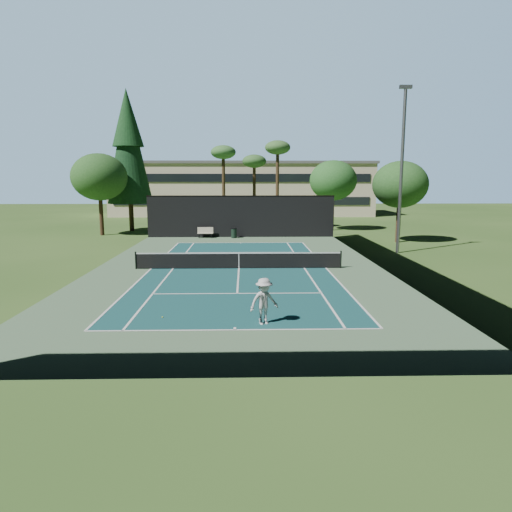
{
  "coord_description": "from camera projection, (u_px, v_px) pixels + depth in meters",
  "views": [
    {
      "loc": [
        0.39,
        -28.03,
        5.47
      ],
      "look_at": [
        1.0,
        -3.0,
        1.3
      ],
      "focal_mm": 32.0,
      "sensor_mm": 36.0,
      "label": 1
    }
  ],
  "objects": [
    {
      "name": "trash_bin",
      "position": [
        234.0,
        233.0,
        43.54
      ],
      "size": [
        0.56,
        0.56,
        0.95
      ],
      "color": "black",
      "rests_on": "ground"
    },
    {
      "name": "light_pole",
      "position": [
        402.0,
        167.0,
        33.68
      ],
      "size": [
        0.9,
        0.25,
        12.22
      ],
      "color": "gray",
      "rests_on": "ground"
    },
    {
      "name": "campus_building",
      "position": [
        242.0,
        188.0,
        73.18
      ],
      "size": [
        40.5,
        12.5,
        8.3
      ],
      "color": "beige",
      "rests_on": "ground"
    },
    {
      "name": "decid_tree_c",
      "position": [
        99.0,
        177.0,
        45.0
      ],
      "size": [
        5.44,
        5.44,
        8.09
      ],
      "color": "#452D1D",
      "rests_on": "ground"
    },
    {
      "name": "park_bench",
      "position": [
        205.0,
        232.0,
        43.7
      ],
      "size": [
        1.5,
        0.45,
        1.02
      ],
      "color": "beige",
      "rests_on": "ground"
    },
    {
      "name": "court_surface",
      "position": [
        239.0,
        268.0,
        28.53
      ],
      "size": [
        10.97,
        23.77,
        0.01
      ],
      "primitive_type": "cube",
      "color": "#184D4E",
      "rests_on": "ground"
    },
    {
      "name": "decid_tree_a",
      "position": [
        333.0,
        181.0,
        49.58
      ],
      "size": [
        5.12,
        5.12,
        7.62
      ],
      "color": "#4D3721",
      "rests_on": "ground"
    },
    {
      "name": "tennis_ball_b",
      "position": [
        202.0,
        262.0,
        30.56
      ],
      "size": [
        0.07,
        0.07,
        0.07
      ],
      "primitive_type": "sphere",
      "color": "#CDEC35",
      "rests_on": "ground"
    },
    {
      "name": "tennis_ball_c",
      "position": [
        282.0,
        256.0,
        32.99
      ],
      "size": [
        0.06,
        0.06,
        0.06
      ],
      "primitive_type": "sphere",
      "color": "#BDD430",
      "rests_on": "ground"
    },
    {
      "name": "palm_b",
      "position": [
        254.0,
        164.0,
        53.0
      ],
      "size": [
        2.8,
        2.8,
        8.42
      ],
      "color": "#402C1B",
      "rests_on": "ground"
    },
    {
      "name": "tennis_ball_a",
      "position": [
        163.0,
        317.0,
        18.32
      ],
      "size": [
        0.06,
        0.06,
        0.06
      ],
      "primitive_type": "sphere",
      "color": "#D3E033",
      "rests_on": "ground"
    },
    {
      "name": "decid_tree_b",
      "position": [
        400.0,
        185.0,
        39.87
      ],
      "size": [
        4.8,
        4.8,
        7.14
      ],
      "color": "#4F3521",
      "rests_on": "ground"
    },
    {
      "name": "apron_slab",
      "position": [
        239.0,
        269.0,
        28.53
      ],
      "size": [
        18.0,
        32.0,
        0.01
      ],
      "primitive_type": "cube",
      "color": "#537652",
      "rests_on": "ground"
    },
    {
      "name": "ground",
      "position": [
        239.0,
        269.0,
        28.53
      ],
      "size": [
        160.0,
        160.0,
        0.0
      ],
      "primitive_type": "plane",
      "color": "#365A22",
      "rests_on": "ground"
    },
    {
      "name": "pine_tree",
      "position": [
        128.0,
        141.0,
        48.37
      ],
      "size": [
        4.8,
        4.8,
        15.0
      ],
      "color": "#42311C",
      "rests_on": "ground"
    },
    {
      "name": "tennis_net",
      "position": [
        239.0,
        260.0,
        28.44
      ],
      "size": [
        12.9,
        0.1,
        1.1
      ],
      "color": "black",
      "rests_on": "ground"
    },
    {
      "name": "palm_a",
      "position": [
        223.0,
        155.0,
        50.81
      ],
      "size": [
        2.8,
        2.8,
        9.32
      ],
      "color": "#44331D",
      "rests_on": "ground"
    },
    {
      "name": "palm_c",
      "position": [
        278.0,
        151.0,
        49.9
      ],
      "size": [
        2.8,
        2.8,
        9.77
      ],
      "color": "#49341F",
      "rests_on": "ground"
    },
    {
      "name": "fence",
      "position": [
        239.0,
        237.0,
        28.27
      ],
      "size": [
        18.04,
        32.05,
        4.03
      ],
      "color": "black",
      "rests_on": "ground"
    },
    {
      "name": "court_lines",
      "position": [
        239.0,
        268.0,
        28.53
      ],
      "size": [
        11.07,
        23.87,
        0.01
      ],
      "color": "white",
      "rests_on": "ground"
    },
    {
      "name": "tennis_ball_d",
      "position": [
        179.0,
        259.0,
        31.86
      ],
      "size": [
        0.08,
        0.08,
        0.08
      ],
      "primitive_type": "sphere",
      "color": "#CCDF32",
      "rests_on": "ground"
    },
    {
      "name": "player",
      "position": [
        264.0,
        301.0,
        17.38
      ],
      "size": [
        1.35,
        1.09,
        1.81
      ],
      "primitive_type": "imported",
      "rotation": [
        0.0,
        0.0,
        0.42
      ],
      "color": "silver",
      "rests_on": "ground"
    }
  ]
}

